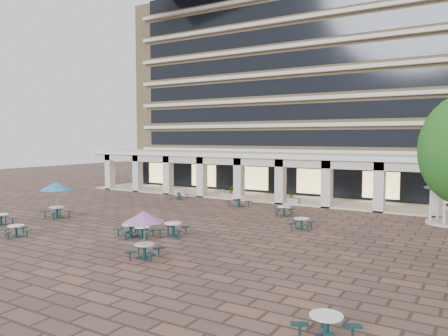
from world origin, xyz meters
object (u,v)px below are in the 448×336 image
(picnic_table_2, at_px, (131,229))
(planter_left, at_px, (231,193))
(picnic_table_1, at_px, (142,231))
(picnic_table_0, at_px, (1,219))
(planter_right, at_px, (291,198))

(picnic_table_2, bearing_deg, planter_left, 123.81)
(picnic_table_1, xyz_separation_m, planter_left, (-3.95, 16.95, 0.12))
(picnic_table_0, distance_m, planter_left, 20.20)
(picnic_table_0, relative_size, picnic_table_1, 1.02)
(picnic_table_2, height_order, planter_right, planter_right)
(picnic_table_0, xyz_separation_m, picnic_table_1, (10.64, 2.11, -0.04))
(picnic_table_2, bearing_deg, planter_right, 103.08)
(picnic_table_0, height_order, picnic_table_2, picnic_table_2)
(picnic_table_1, distance_m, planter_right, 17.11)
(planter_left, relative_size, planter_right, 1.00)
(picnic_table_0, height_order, picnic_table_1, picnic_table_0)
(picnic_table_1, bearing_deg, planter_left, 85.03)
(planter_left, bearing_deg, picnic_table_0, -109.33)
(picnic_table_1, distance_m, planter_left, 17.41)
(picnic_table_1, relative_size, planter_right, 1.18)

